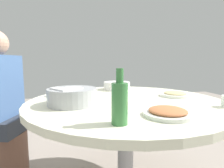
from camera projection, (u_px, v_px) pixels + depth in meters
name	position (u px, v px, depth m)	size (l,w,h in m)	color
round_dining_table	(126.00, 112.00, 1.25)	(1.32, 1.32, 0.73)	#99999E
rice_bowl	(72.00, 96.00, 1.08)	(0.29, 0.29, 0.11)	#B2B5BA
soup_bowl	(117.00, 86.00, 1.68)	(0.27, 0.24, 0.07)	white
dish_noodles	(175.00, 94.00, 1.35)	(0.22, 0.22, 0.04)	white
dish_greens	(80.00, 89.00, 1.54)	(0.20, 0.20, 0.05)	white
dish_tofu_braise	(168.00, 112.00, 0.85)	(0.23, 0.23, 0.04)	silver
green_bottle	(120.00, 102.00, 0.73)	(0.07, 0.07, 0.23)	#3C8041
tea_cup_near	(57.00, 92.00, 1.36)	(0.08, 0.08, 0.07)	#395E9B
stool_for_diner_left	(3.00, 160.00, 1.39)	(0.36, 0.36, 0.46)	brown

